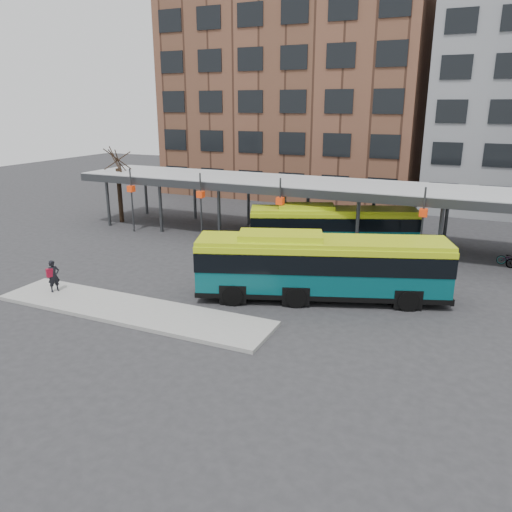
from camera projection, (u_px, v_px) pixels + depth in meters
The scene contains 8 objects.
ground at pixel (263, 308), 23.97m from camera, with size 120.00×120.00×0.00m, color #28282B.
boarding_island at pixel (131, 310), 23.48m from camera, with size 14.00×3.00×0.18m, color gray.
canopy at pixel (337, 188), 34.08m from camera, with size 40.00×6.53×4.80m.
tree at pixel (120, 193), 40.78m from camera, with size 1.64×1.64×5.60m.
building_brick at pixel (297, 88), 52.59m from camera, with size 26.00×14.00×22.00m, color brown.
bus_front at pixel (320, 265), 24.60m from camera, with size 12.41×6.56×3.38m.
bus_rear at pixel (332, 226), 33.32m from camera, with size 11.05×6.27×3.03m.
pedestrian at pixel (53, 276), 25.34m from camera, with size 0.60×0.71×1.64m.
Camera 1 is at (8.77, -20.40, 9.38)m, focal length 35.00 mm.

